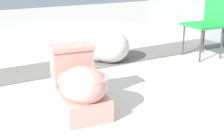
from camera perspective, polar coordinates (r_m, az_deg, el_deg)
ground_plane at (r=2.52m, az=-6.31°, el=-8.20°), size 14.00×14.00×0.00m
gravel_strip at (r=3.76m, az=-7.25°, el=0.88°), size 0.56×8.00×0.01m
toilet at (r=2.50m, az=-5.89°, el=-2.84°), size 0.68×0.46×0.52m
folding_chair_left at (r=4.23m, az=17.57°, el=9.16°), size 0.48×0.48×0.83m
boulder_near at (r=3.90m, az=-2.80°, el=3.52°), size 0.43×0.34×0.26m
boulder_far at (r=3.84m, az=-0.38°, el=4.30°), size 0.62×0.59×0.39m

